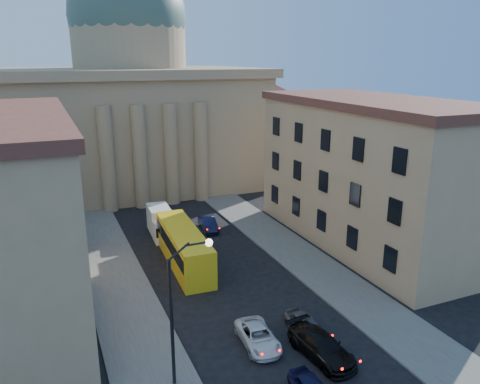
# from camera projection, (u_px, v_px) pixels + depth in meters

# --- Properties ---
(sidewalk_left) EXTENTS (5.00, 60.00, 0.15)m
(sidewalk_left) POSITION_uv_depth(u_px,v_px,m) (127.00, 307.00, 35.80)
(sidewalk_left) COLOR #524F4B
(sidewalk_left) RESTS_ON ground
(sidewalk_right) EXTENTS (5.00, 60.00, 0.15)m
(sidewalk_right) POSITION_uv_depth(u_px,v_px,m) (316.00, 269.00, 42.25)
(sidewalk_right) COLOR #524F4B
(sidewalk_right) RESTS_ON ground
(church) EXTENTS (68.02, 28.76, 36.60)m
(church) POSITION_uv_depth(u_px,v_px,m) (134.00, 104.00, 68.83)
(church) COLOR #927C5A
(church) RESTS_ON ground
(building_right) EXTENTS (11.60, 26.60, 14.70)m
(building_right) POSITION_uv_depth(u_px,v_px,m) (371.00, 172.00, 46.96)
(building_right) COLOR tan
(building_right) RESTS_ON ground
(street_lamp) EXTENTS (2.62, 0.44, 8.83)m
(street_lamp) POSITION_uv_depth(u_px,v_px,m) (180.00, 303.00, 26.11)
(street_lamp) COLOR black
(street_lamp) RESTS_ON ground
(car_left_mid) EXTENTS (2.47, 4.73, 1.27)m
(car_left_mid) POSITION_uv_depth(u_px,v_px,m) (258.00, 337.00, 31.02)
(car_left_mid) COLOR silver
(car_left_mid) RESTS_ON ground
(car_right_mid) EXTENTS (2.80, 5.56, 1.55)m
(car_right_mid) POSITION_uv_depth(u_px,v_px,m) (321.00, 346.00, 29.76)
(car_right_mid) COLOR black
(car_right_mid) RESTS_ON ground
(car_right_far) EXTENTS (1.71, 3.86, 1.29)m
(car_right_far) POSITION_uv_depth(u_px,v_px,m) (305.00, 324.00, 32.44)
(car_right_far) COLOR #4E4F53
(car_right_far) RESTS_ON ground
(car_right_distant) EXTENTS (2.04, 4.54, 1.45)m
(car_right_distant) POSITION_uv_depth(u_px,v_px,m) (208.00, 224.00, 51.82)
(car_right_distant) COLOR black
(car_right_distant) RESTS_ON ground
(city_bus) EXTENTS (3.32, 12.05, 3.36)m
(city_bus) POSITION_uv_depth(u_px,v_px,m) (184.00, 246.00, 42.95)
(city_bus) COLOR yellow
(city_bus) RESTS_ON ground
(box_truck) EXTENTS (2.44, 5.56, 2.99)m
(box_truck) POSITION_uv_depth(u_px,v_px,m) (161.00, 223.00, 50.01)
(box_truck) COLOR silver
(box_truck) RESTS_ON ground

